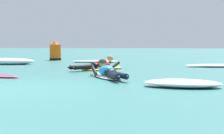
{
  "coord_description": "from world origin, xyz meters",
  "views": [
    {
      "loc": [
        3.25,
        -7.22,
        0.91
      ],
      "look_at": [
        1.27,
        4.6,
        0.18
      ],
      "focal_mm": 61.47,
      "sensor_mm": 36.0,
      "label": 1
    }
  ],
  "objects": [
    {
      "name": "whitewater_front",
      "position": [
        -4.01,
        8.42,
        0.14
      ],
      "size": [
        2.52,
        1.2,
        0.29
      ],
      "color": "white",
      "rests_on": "ground"
    },
    {
      "name": "whitewater_mid_right",
      "position": [
        3.39,
        0.92,
        0.08
      ],
      "size": [
        1.74,
        1.12,
        0.17
      ],
      "color": "white",
      "rests_on": "ground"
    },
    {
      "name": "surfer_near",
      "position": [
        1.47,
        2.7,
        0.14
      ],
      "size": [
        1.44,
        2.36,
        0.54
      ],
      "color": "white",
      "rests_on": "ground"
    },
    {
      "name": "channel_marker_buoy",
      "position": [
        -3.32,
        13.07,
        0.45
      ],
      "size": [
        0.65,
        0.65,
        1.11
      ],
      "color": "#EA5B0F",
      "rests_on": "ground"
    },
    {
      "name": "surfer_far",
      "position": [
        0.62,
        5.8,
        0.14
      ],
      "size": [
        1.69,
        2.26,
        0.53
      ],
      "color": "yellow",
      "rests_on": "ground"
    },
    {
      "name": "whitewater_mid_left",
      "position": [
        -0.58,
        10.74,
        0.06
      ],
      "size": [
        2.26,
        0.83,
        0.13
      ],
      "color": "white",
      "rests_on": "ground"
    },
    {
      "name": "ground_plane",
      "position": [
        0.0,
        10.0,
        0.0
      ],
      "size": [
        120.0,
        120.0,
        0.0
      ],
      "primitive_type": "plane",
      "color": "#387A75"
    }
  ]
}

